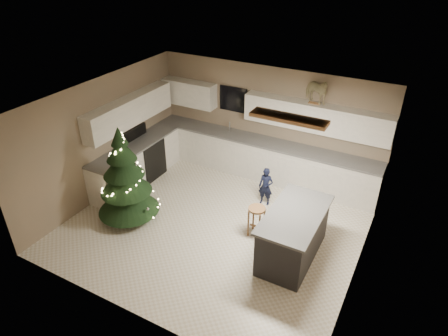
{
  "coord_description": "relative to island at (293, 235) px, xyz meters",
  "views": [
    {
      "loc": [
        3.18,
        -5.52,
        5.05
      ],
      "look_at": [
        0.0,
        0.35,
        1.15
      ],
      "focal_mm": 32.0,
      "sensor_mm": 36.0,
      "label": 1
    }
  ],
  "objects": [
    {
      "name": "ground_plane",
      "position": [
        -1.64,
        0.11,
        -0.48
      ],
      "size": [
        5.5,
        5.5,
        0.0
      ],
      "primitive_type": "plane",
      "color": "silver"
    },
    {
      "name": "room_shell",
      "position": [
        -1.62,
        0.11,
        1.27
      ],
      "size": [
        5.52,
        5.02,
        2.61
      ],
      "color": "#937860",
      "rests_on": "ground_plane"
    },
    {
      "name": "cabinetry",
      "position": [
        -2.55,
        1.76,
        0.28
      ],
      "size": [
        5.5,
        3.2,
        2.0
      ],
      "color": "white",
      "rests_on": "ground_plane"
    },
    {
      "name": "island",
      "position": [
        0.0,
        0.0,
        0.0
      ],
      "size": [
        0.9,
        1.7,
        0.95
      ],
      "color": "black",
      "rests_on": "ground_plane"
    },
    {
      "name": "bar_stool",
      "position": [
        -0.81,
        0.24,
        -0.01
      ],
      "size": [
        0.33,
        0.33,
        0.62
      ],
      "rotation": [
        0.0,
        0.0,
        0.32
      ],
      "color": "#925C35",
      "rests_on": "ground_plane"
    },
    {
      "name": "christmas_tree",
      "position": [
        -3.34,
        -0.49,
        0.36
      ],
      "size": [
        1.27,
        1.23,
        2.04
      ],
      "rotation": [
        0.0,
        0.0,
        0.35
      ],
      "color": "#3F2816",
      "rests_on": "ground_plane"
    },
    {
      "name": "toddler",
      "position": [
        -1.07,
        1.28,
        -0.05
      ],
      "size": [
        0.33,
        0.22,
        0.86
      ],
      "primitive_type": "imported",
      "rotation": [
        0.0,
        0.0,
        0.06
      ],
      "color": "black",
      "rests_on": "ground_plane"
    },
    {
      "name": "rocking_horse",
      "position": [
        -0.56,
        2.44,
        1.81
      ],
      "size": [
        0.69,
        0.52,
        0.55
      ],
      "rotation": [
        0.0,
        0.0,
        1.15
      ],
      "color": "#925C35",
      "rests_on": "cabinetry"
    }
  ]
}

